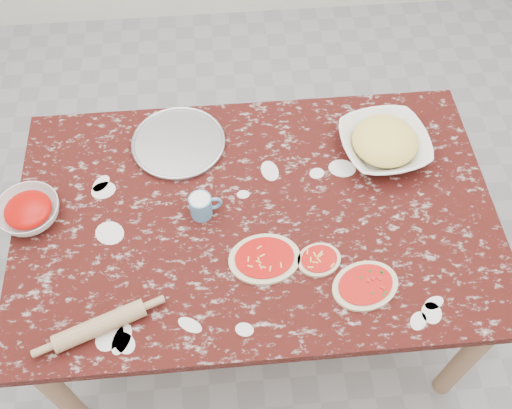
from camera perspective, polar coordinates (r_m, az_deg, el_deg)
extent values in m
plane|color=gray|center=(2.57, 0.00, -9.91)|extent=(4.00, 4.00, 0.00)
cube|color=#340E0B|center=(1.93, 0.00, -1.15)|extent=(1.60, 1.00, 0.04)
cube|color=#947054|center=(1.98, 0.00, -2.08)|extent=(1.50, 0.90, 0.08)
cylinder|color=#947054|center=(2.19, -19.02, -17.24)|extent=(0.07, 0.07, 0.71)
cylinder|color=#947054|center=(2.24, 20.26, -13.97)|extent=(0.07, 0.07, 0.71)
cylinder|color=#947054|center=(2.55, -17.20, 1.11)|extent=(0.07, 0.07, 0.71)
cylinder|color=#947054|center=(2.60, 15.18, 3.41)|extent=(0.07, 0.07, 0.71)
cylinder|color=#B2B2B7|center=(2.10, -7.69, 6.04)|extent=(0.41, 0.41, 0.01)
imported|color=white|center=(2.02, -21.58, -0.69)|extent=(0.24, 0.24, 0.06)
imported|color=white|center=(2.08, 12.55, 5.80)|extent=(0.35, 0.35, 0.08)
cylinder|color=#5291C4|center=(1.88, -5.50, -0.17)|extent=(0.07, 0.07, 0.09)
torus|color=#5291C4|center=(1.89, -4.23, 0.10)|extent=(0.06, 0.02, 0.06)
cylinder|color=silver|center=(1.86, -5.58, 0.34)|extent=(0.06, 0.06, 0.01)
ellipsoid|color=beige|center=(1.82, 0.85, -5.43)|extent=(0.24, 0.20, 0.01)
ellipsoid|color=red|center=(1.81, 0.86, -5.30)|extent=(0.20, 0.16, 0.00)
ellipsoid|color=beige|center=(1.82, 6.26, -5.50)|extent=(0.16, 0.15, 0.01)
ellipsoid|color=red|center=(1.82, 6.28, -5.38)|extent=(0.13, 0.12, 0.00)
ellipsoid|color=beige|center=(1.81, 10.76, -7.93)|extent=(0.25, 0.21, 0.01)
ellipsoid|color=red|center=(1.80, 10.81, -7.81)|extent=(0.20, 0.18, 0.00)
cylinder|color=tan|center=(1.76, -15.23, -11.52)|extent=(0.27, 0.15, 0.05)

